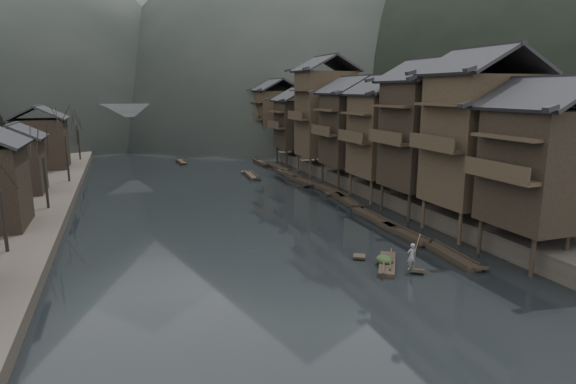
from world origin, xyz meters
name	(u,v)px	position (x,y,z in m)	size (l,w,h in m)	color
water	(270,251)	(0.00, 0.00, 0.00)	(300.00, 300.00, 0.00)	black
right_bank	(395,153)	(35.00, 40.00, 0.90)	(40.00, 200.00, 1.80)	#2D2823
stilt_houses	(362,114)	(17.28, 19.02, 8.89)	(9.00, 67.60, 16.60)	black
left_houses	(7,154)	(-20.50, 20.12, 5.66)	(8.10, 53.20, 8.73)	black
bare_trees	(50,141)	(-17.00, 23.41, 6.47)	(3.85, 72.41, 7.70)	black
moored_sampans	(302,181)	(11.83, 24.53, 0.20)	(2.73, 66.76, 0.47)	black
midriver_boats	(193,158)	(1.43, 50.17, 0.20)	(9.89, 41.76, 0.45)	black
stone_bridge	(170,122)	(0.00, 72.00, 5.11)	(40.00, 6.00, 9.00)	#4C4C4F
hero_sampan	(387,263)	(6.51, -5.73, 0.20)	(3.32, 4.60, 0.43)	black
cargo_heap	(385,255)	(6.39, -5.54, 0.76)	(1.08, 1.42, 0.65)	black
boatman	(412,253)	(7.43, -7.19, 1.33)	(0.65, 0.43, 1.79)	slate
bamboo_pole	(417,216)	(7.63, -7.19, 3.82)	(0.06, 0.06, 3.81)	#8C7A51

